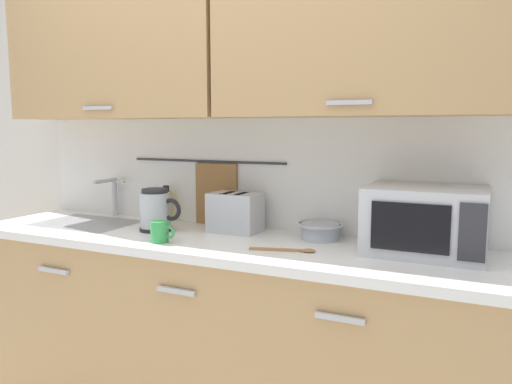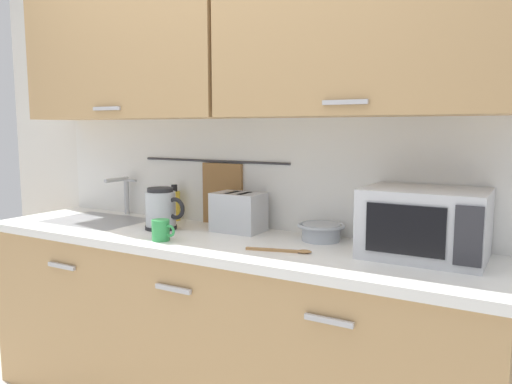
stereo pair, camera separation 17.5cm
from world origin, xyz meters
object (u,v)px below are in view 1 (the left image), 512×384
dish_soap_bottle (166,206)px  mixing_bowl (320,230)px  mug_near_sink (160,232)px  microwave (425,221)px  wooden_spoon (290,250)px  electric_kettle (156,210)px  toaster (235,212)px

dish_soap_bottle → mixing_bowl: bearing=-4.1°
mug_near_sink → microwave: bearing=15.0°
microwave → wooden_spoon: size_ratio=1.68×
mug_near_sink → mixing_bowl: mug_near_sink is taller
electric_kettle → mug_near_sink: (0.17, -0.20, -0.05)m
dish_soap_bottle → mixing_bowl: 0.89m
microwave → dish_soap_bottle: size_ratio=2.35×
mug_near_sink → mixing_bowl: bearing=29.8°
dish_soap_bottle → mug_near_sink: dish_soap_bottle is taller
microwave → wooden_spoon: microwave is taller
mixing_bowl → electric_kettle: bearing=-168.7°
mixing_bowl → microwave: bearing=-8.2°
mixing_bowl → toaster: (-0.43, -0.01, 0.05)m
electric_kettle → mixing_bowl: size_ratio=1.06×
microwave → mixing_bowl: (-0.46, 0.07, -0.09)m
microwave → mug_near_sink: bearing=-165.0°
microwave → mug_near_sink: microwave is taller
electric_kettle → mixing_bowl: (0.79, 0.16, -0.06)m
electric_kettle → dish_soap_bottle: (-0.10, 0.22, -0.01)m
electric_kettle → dish_soap_bottle: electric_kettle is taller
mug_near_sink → wooden_spoon: bearing=9.0°
microwave → toaster: size_ratio=1.80×
dish_soap_bottle → toaster: dish_soap_bottle is taller
microwave → dish_soap_bottle: 1.35m
mug_near_sink → electric_kettle: bearing=130.1°
mixing_bowl → toaster: toaster is taller
electric_kettle → dish_soap_bottle: 0.24m
dish_soap_bottle → toaster: (0.46, -0.07, 0.01)m
microwave → wooden_spoon: (-0.50, -0.20, -0.13)m
microwave → dish_soap_bottle: (-1.34, 0.13, -0.05)m
wooden_spoon → toaster: bearing=146.8°
mixing_bowl → wooden_spoon: bearing=-98.8°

